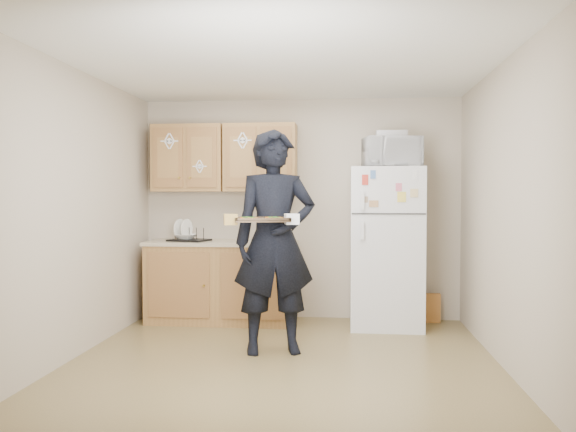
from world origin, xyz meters
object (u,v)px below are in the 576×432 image
Objects in this scene: person at (275,241)px; dish_rack at (189,234)px; baking_tray at (261,220)px; microwave at (392,152)px; refrigerator at (386,247)px.

dish_rack is (-1.10, 1.12, -0.01)m from person.
person is 0.36m from baking_tray.
microwave is at bearing 29.19° from person.
refrigerator is 3.74× the size of baking_tray.
refrigerator is at bearing 124.09° from microwave.
person is at bearing -133.42° from refrigerator.
baking_tray reaches higher than dish_rack.
baking_tray is 0.80× the size of microwave.
person is 1.57m from dish_rack.
refrigerator is 0.86× the size of person.
person reaches higher than dish_rack.
microwave reaches higher than refrigerator.
refrigerator is 1.84m from baking_tray.
person is at bearing -147.28° from microwave.
person is at bearing -45.48° from dish_rack.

